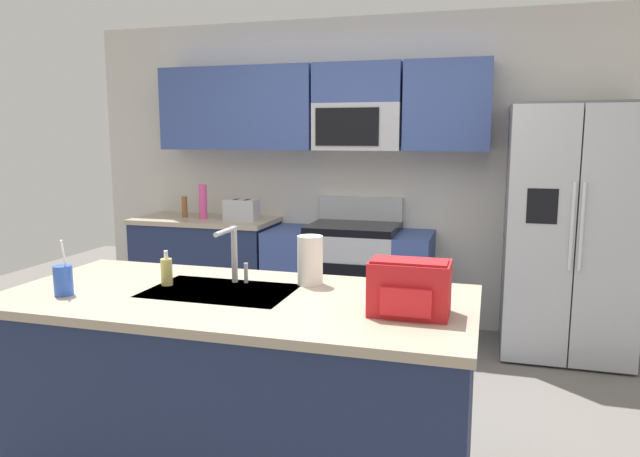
% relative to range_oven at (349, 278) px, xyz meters
% --- Properties ---
extents(ground_plane, '(9.00, 9.00, 0.00)m').
position_rel_range_oven_xyz_m(ground_plane, '(0.14, -1.80, -0.44)').
color(ground_plane, '#66605B').
rests_on(ground_plane, ground).
extents(kitchen_wall_unit, '(5.20, 0.43, 2.60)m').
position_rel_range_oven_xyz_m(kitchen_wall_unit, '(-0.01, 0.28, 1.03)').
color(kitchen_wall_unit, beige).
rests_on(kitchen_wall_unit, ground).
extents(back_counter, '(1.24, 0.63, 0.90)m').
position_rel_range_oven_xyz_m(back_counter, '(-1.31, -0.00, 0.01)').
color(back_counter, '#1E2A4D').
rests_on(back_counter, ground).
extents(range_oven, '(1.36, 0.61, 1.10)m').
position_rel_range_oven_xyz_m(range_oven, '(0.00, 0.00, 0.00)').
color(range_oven, '#B7BABF').
rests_on(range_oven, ground).
extents(refrigerator, '(0.90, 0.76, 1.85)m').
position_rel_range_oven_xyz_m(refrigerator, '(1.67, -0.07, 0.48)').
color(refrigerator, '#4C4F54').
rests_on(refrigerator, ground).
extents(island_counter, '(2.16, 1.00, 0.90)m').
position_rel_range_oven_xyz_m(island_counter, '(0.00, -2.27, 0.01)').
color(island_counter, '#1E2A4D').
rests_on(island_counter, ground).
extents(toaster, '(0.28, 0.16, 0.18)m').
position_rel_range_oven_xyz_m(toaster, '(-0.94, -0.05, 0.55)').
color(toaster, '#B7BABF').
rests_on(toaster, back_counter).
extents(pepper_mill, '(0.05, 0.05, 0.19)m').
position_rel_range_oven_xyz_m(pepper_mill, '(-1.51, -0.00, 0.55)').
color(pepper_mill, brown).
rests_on(pepper_mill, back_counter).
extents(bottle_pink, '(0.07, 0.07, 0.30)m').
position_rel_range_oven_xyz_m(bottle_pink, '(-1.30, -0.04, 0.61)').
color(bottle_pink, '#EA4C93').
rests_on(bottle_pink, back_counter).
extents(sink_faucet, '(0.09, 0.22, 0.28)m').
position_rel_range_oven_xyz_m(sink_faucet, '(-0.09, -2.07, 0.62)').
color(sink_faucet, '#B7BABF').
rests_on(sink_faucet, island_counter).
extents(drink_cup_blue, '(0.08, 0.08, 0.26)m').
position_rel_range_oven_xyz_m(drink_cup_blue, '(-0.75, -2.49, 0.53)').
color(drink_cup_blue, blue).
rests_on(drink_cup_blue, island_counter).
extents(soap_dispenser, '(0.06, 0.06, 0.17)m').
position_rel_range_oven_xyz_m(soap_dispenser, '(-0.39, -2.19, 0.53)').
color(soap_dispenser, '#D8CC66').
rests_on(soap_dispenser, island_counter).
extents(paper_towel_roll, '(0.12, 0.12, 0.24)m').
position_rel_range_oven_xyz_m(paper_towel_roll, '(0.27, -1.98, 0.58)').
color(paper_towel_roll, white).
rests_on(paper_towel_roll, island_counter).
extents(backpack, '(0.32, 0.22, 0.23)m').
position_rel_range_oven_xyz_m(backpack, '(0.80, -2.34, 0.57)').
color(backpack, red).
rests_on(backpack, island_counter).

